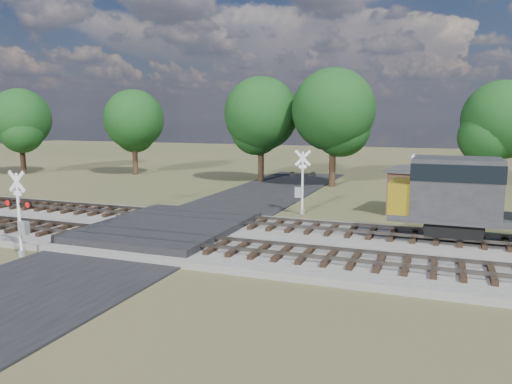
% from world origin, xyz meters
% --- Properties ---
extents(ground, '(160.00, 160.00, 0.00)m').
position_xyz_m(ground, '(0.00, 0.00, 0.00)').
color(ground, '#3F4A27').
rests_on(ground, ground).
extents(ballast_bed, '(140.00, 10.00, 0.30)m').
position_xyz_m(ballast_bed, '(10.00, 0.50, 0.15)').
color(ballast_bed, gray).
rests_on(ballast_bed, ground).
extents(road, '(7.00, 60.00, 0.08)m').
position_xyz_m(road, '(0.00, 0.00, 0.04)').
color(road, black).
rests_on(road, ground).
extents(crossing_panel, '(7.00, 9.00, 0.62)m').
position_xyz_m(crossing_panel, '(0.00, 0.50, 0.32)').
color(crossing_panel, '#262628').
rests_on(crossing_panel, ground).
extents(track_near, '(140.00, 2.60, 0.33)m').
position_xyz_m(track_near, '(3.12, -2.00, 0.41)').
color(track_near, black).
rests_on(track_near, ballast_bed).
extents(track_far, '(140.00, 2.60, 0.33)m').
position_xyz_m(track_far, '(3.12, 3.00, 0.41)').
color(track_far, black).
rests_on(track_far, ballast_bed).
extents(crossing_signal_near, '(1.52, 0.33, 3.77)m').
position_xyz_m(crossing_signal_near, '(-3.81, -5.34, 1.57)').
color(crossing_signal_near, silver).
rests_on(crossing_signal_near, ground).
extents(crossing_signal_far, '(1.61, 0.43, 4.02)m').
position_xyz_m(crossing_signal_far, '(4.91, 8.22, 1.67)').
color(crossing_signal_far, silver).
rests_on(crossing_signal_far, ground).
extents(equipment_shed, '(4.84, 4.84, 2.85)m').
position_xyz_m(equipment_shed, '(12.16, 10.99, 1.45)').
color(equipment_shed, '#4A3220').
rests_on(equipment_shed, ground).
extents(treeline, '(79.47, 9.97, 10.23)m').
position_xyz_m(treeline, '(7.36, 21.43, 6.12)').
color(treeline, black).
rests_on(treeline, ground).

